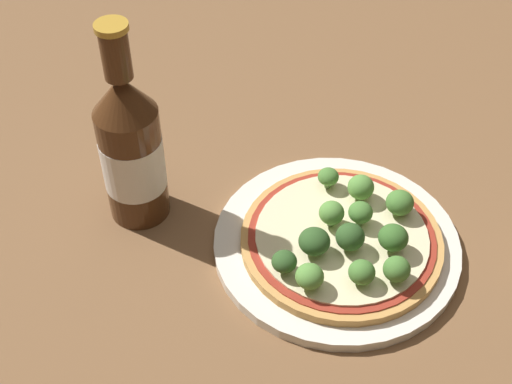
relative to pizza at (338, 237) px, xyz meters
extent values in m
plane|color=brown|center=(0.00, 0.00, -0.02)|extent=(3.00, 3.00, 0.00)
cylinder|color=silver|center=(0.00, 0.00, -0.01)|extent=(0.26, 0.26, 0.01)
cylinder|color=tan|center=(0.00, 0.00, 0.00)|extent=(0.21, 0.21, 0.01)
cylinder|color=maroon|center=(0.00, 0.00, 0.00)|extent=(0.19, 0.19, 0.00)
cylinder|color=beige|center=(0.00, 0.00, 0.01)|extent=(0.18, 0.18, 0.00)
cylinder|color=#6B8E51|center=(-0.01, -0.02, 0.01)|extent=(0.01, 0.01, 0.01)
ellipsoid|color=#2D5123|center=(-0.01, -0.02, 0.02)|extent=(0.03, 0.03, 0.03)
cylinder|color=#6B8E51|center=(0.02, -0.05, 0.01)|extent=(0.01, 0.01, 0.01)
ellipsoid|color=#386628|center=(0.02, -0.05, 0.03)|extent=(0.03, 0.03, 0.02)
cylinder|color=#6B8E51|center=(-0.04, 0.00, 0.01)|extent=(0.01, 0.01, 0.01)
ellipsoid|color=#2D5123|center=(-0.04, 0.00, 0.02)|extent=(0.03, 0.03, 0.02)
cylinder|color=#6B8E51|center=(-0.08, 0.00, 0.01)|extent=(0.01, 0.01, 0.01)
ellipsoid|color=#2D5123|center=(-0.08, 0.00, 0.02)|extent=(0.02, 0.02, 0.02)
cylinder|color=#6B8E51|center=(0.04, 0.06, 0.01)|extent=(0.01, 0.01, 0.01)
ellipsoid|color=#477A33|center=(0.04, 0.06, 0.02)|extent=(0.02, 0.02, 0.02)
cylinder|color=#6B8E51|center=(0.02, -0.01, 0.01)|extent=(0.01, 0.01, 0.01)
ellipsoid|color=#477A33|center=(0.02, -0.01, 0.02)|extent=(0.03, 0.03, 0.02)
cylinder|color=#6B8E51|center=(0.07, -0.02, 0.01)|extent=(0.01, 0.01, 0.01)
ellipsoid|color=#477A33|center=(0.07, -0.02, 0.02)|extent=(0.03, 0.03, 0.03)
cylinder|color=#6B8E51|center=(0.05, 0.02, 0.01)|extent=(0.01, 0.01, 0.01)
ellipsoid|color=#568E3D|center=(0.05, 0.02, 0.02)|extent=(0.03, 0.03, 0.03)
cylinder|color=#6B8E51|center=(0.00, 0.01, 0.01)|extent=(0.01, 0.01, 0.01)
ellipsoid|color=#568E3D|center=(0.00, 0.01, 0.02)|extent=(0.03, 0.03, 0.02)
cylinder|color=#6B8E51|center=(-0.03, -0.06, 0.01)|extent=(0.01, 0.01, 0.01)
ellipsoid|color=#477A33|center=(-0.03, -0.06, 0.02)|extent=(0.03, 0.03, 0.02)
cylinder|color=#6B8E51|center=(-0.07, -0.03, 0.01)|extent=(0.01, 0.01, 0.01)
ellipsoid|color=#568E3D|center=(-0.07, -0.03, 0.02)|extent=(0.03, 0.03, 0.02)
cylinder|color=#6B8E51|center=(0.00, -0.08, 0.01)|extent=(0.01, 0.01, 0.01)
ellipsoid|color=#477A33|center=(0.00, -0.08, 0.02)|extent=(0.03, 0.03, 0.02)
cylinder|color=#472814|center=(-0.13, 0.18, 0.05)|extent=(0.06, 0.06, 0.14)
cylinder|color=silver|center=(-0.13, 0.18, 0.05)|extent=(0.07, 0.07, 0.06)
cone|color=#472814|center=(-0.13, 0.18, 0.14)|extent=(0.06, 0.06, 0.04)
cylinder|color=#472814|center=(-0.13, 0.18, 0.18)|extent=(0.03, 0.03, 0.05)
cylinder|color=#B7892D|center=(-0.13, 0.18, 0.21)|extent=(0.03, 0.03, 0.01)
camera|label=1|loc=(-0.37, -0.33, 0.55)|focal=50.00mm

